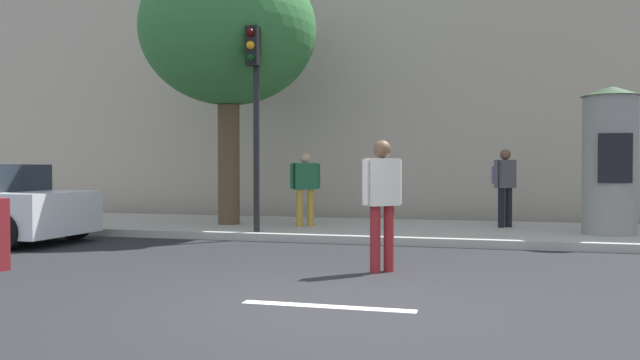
{
  "coord_description": "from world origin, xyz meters",
  "views": [
    {
      "loc": [
        1.5,
        -6.04,
        1.41
      ],
      "look_at": [
        -0.6,
        2.0,
        1.24
      ],
      "focal_mm": 34.72,
      "sensor_mm": 36.0,
      "label": 1
    }
  ],
  "objects_px": {
    "poster_column": "(610,159)",
    "pedestrian_in_light_jacket": "(305,182)",
    "pedestrian_in_red_top": "(382,194)",
    "traffic_light": "(254,94)",
    "pedestrian_tallest": "(504,181)",
    "street_tree": "(228,32)"
  },
  "relations": [
    {
      "from": "pedestrian_in_red_top",
      "to": "poster_column",
      "type": "bearing_deg",
      "value": 50.38
    },
    {
      "from": "pedestrian_in_red_top",
      "to": "pedestrian_in_light_jacket",
      "type": "distance_m",
      "value": 5.04
    },
    {
      "from": "street_tree",
      "to": "pedestrian_in_red_top",
      "type": "distance_m",
      "value": 6.95
    },
    {
      "from": "traffic_light",
      "to": "pedestrian_in_light_jacket",
      "type": "xyz_separation_m",
      "value": [
        0.61,
        1.41,
        -1.75
      ]
    },
    {
      "from": "pedestrian_in_red_top",
      "to": "pedestrian_tallest",
      "type": "bearing_deg",
      "value": 71.67
    },
    {
      "from": "street_tree",
      "to": "pedestrian_tallest",
      "type": "xyz_separation_m",
      "value": [
        5.88,
        0.82,
        -3.28
      ]
    },
    {
      "from": "poster_column",
      "to": "street_tree",
      "type": "relative_size",
      "value": 0.47
    },
    {
      "from": "poster_column",
      "to": "pedestrian_tallest",
      "type": "bearing_deg",
      "value": 153.42
    },
    {
      "from": "poster_column",
      "to": "pedestrian_in_red_top",
      "type": "distance_m",
      "value": 5.7
    },
    {
      "from": "pedestrian_in_red_top",
      "to": "traffic_light",
      "type": "bearing_deg",
      "value": 134.36
    },
    {
      "from": "street_tree",
      "to": "poster_column",
      "type": "bearing_deg",
      "value": -0.83
    },
    {
      "from": "poster_column",
      "to": "pedestrian_tallest",
      "type": "xyz_separation_m",
      "value": [
        -1.86,
        0.93,
        -0.45
      ]
    },
    {
      "from": "pedestrian_in_red_top",
      "to": "pedestrian_tallest",
      "type": "xyz_separation_m",
      "value": [
        1.76,
        5.3,
        0.07
      ]
    },
    {
      "from": "pedestrian_tallest",
      "to": "traffic_light",
      "type": "bearing_deg",
      "value": -154.48
    },
    {
      "from": "street_tree",
      "to": "pedestrian_in_red_top",
      "type": "relative_size",
      "value": 3.34
    },
    {
      "from": "traffic_light",
      "to": "pedestrian_tallest",
      "type": "distance_m",
      "value": 5.52
    },
    {
      "from": "poster_column",
      "to": "pedestrian_in_light_jacket",
      "type": "height_order",
      "value": "poster_column"
    },
    {
      "from": "pedestrian_in_red_top",
      "to": "pedestrian_tallest",
      "type": "distance_m",
      "value": 5.58
    },
    {
      "from": "poster_column",
      "to": "pedestrian_in_red_top",
      "type": "bearing_deg",
      "value": -129.62
    },
    {
      "from": "street_tree",
      "to": "pedestrian_tallest",
      "type": "height_order",
      "value": "street_tree"
    },
    {
      "from": "pedestrian_in_red_top",
      "to": "street_tree",
      "type": "bearing_deg",
      "value": 132.62
    },
    {
      "from": "poster_column",
      "to": "street_tree",
      "type": "bearing_deg",
      "value": 179.17
    }
  ]
}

